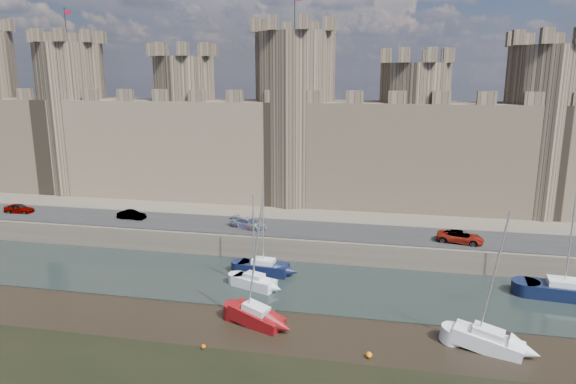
# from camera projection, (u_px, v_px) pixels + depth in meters

# --- Properties ---
(water_channel) EXTENTS (160.00, 12.00, 0.08)m
(water_channel) POSITION_uv_depth(u_px,v_px,m) (230.00, 279.00, 51.58)
(water_channel) COLOR black
(water_channel) RESTS_ON ground
(quay) EXTENTS (160.00, 60.00, 2.50)m
(quay) POSITION_uv_depth(u_px,v_px,m) (296.00, 190.00, 85.67)
(quay) COLOR #4C443A
(quay) RESTS_ON ground
(road) EXTENTS (160.00, 7.00, 0.10)m
(road) POSITION_uv_depth(u_px,v_px,m) (255.00, 227.00, 60.56)
(road) COLOR black
(road) RESTS_ON quay
(castle) EXTENTS (108.50, 11.00, 29.00)m
(castle) POSITION_uv_depth(u_px,v_px,m) (276.00, 136.00, 71.99)
(castle) COLOR #42382B
(castle) RESTS_ON quay
(car_0) EXTENTS (3.79, 1.62, 1.28)m
(car_0) POSITION_uv_depth(u_px,v_px,m) (19.00, 208.00, 66.38)
(car_0) COLOR gray
(car_0) RESTS_ON quay
(car_1) EXTENTS (3.59, 1.46, 1.16)m
(car_1) POSITION_uv_depth(u_px,v_px,m) (132.00, 215.00, 63.56)
(car_1) COLOR gray
(car_1) RESTS_ON quay
(car_2) EXTENTS (4.75, 3.09, 1.28)m
(car_2) POSITION_uv_depth(u_px,v_px,m) (249.00, 223.00, 59.74)
(car_2) COLOR gray
(car_2) RESTS_ON quay
(car_3) EXTENTS (5.16, 3.08, 1.34)m
(car_3) POSITION_uv_depth(u_px,v_px,m) (460.00, 237.00, 54.65)
(car_3) COLOR gray
(car_3) RESTS_ON quay
(sailboat_1) EXTENTS (5.23, 2.39, 10.19)m
(sailboat_1) POSITION_uv_depth(u_px,v_px,m) (264.00, 267.00, 52.60)
(sailboat_1) COLOR black
(sailboat_1) RESTS_ON ground
(sailboat_2) EXTENTS (4.54, 3.01, 9.13)m
(sailboat_2) POSITION_uv_depth(u_px,v_px,m) (254.00, 281.00, 49.17)
(sailboat_2) COLOR silver
(sailboat_2) RESTS_ON ground
(sailboat_3) EXTENTS (6.71, 3.18, 11.37)m
(sailboat_3) POSITION_uv_depth(u_px,v_px,m) (564.00, 290.00, 46.92)
(sailboat_3) COLOR black
(sailboat_3) RESTS_ON ground
(sailboat_4) EXTENTS (5.02, 3.40, 10.94)m
(sailboat_4) POSITION_uv_depth(u_px,v_px,m) (256.00, 316.00, 42.03)
(sailboat_4) COLOR maroon
(sailboat_4) RESTS_ON ground
(sailboat_5) EXTENTS (5.37, 3.33, 10.83)m
(sailboat_5) POSITION_uv_depth(u_px,v_px,m) (488.00, 340.00, 38.25)
(sailboat_5) COLOR silver
(sailboat_5) RESTS_ON ground
(buoy_1) EXTENTS (0.38, 0.38, 0.38)m
(buoy_1) POSITION_uv_depth(u_px,v_px,m) (204.00, 347.00, 38.45)
(buoy_1) COLOR #BA4908
(buoy_1) RESTS_ON ground
(buoy_3) EXTENTS (0.47, 0.47, 0.47)m
(buoy_3) POSITION_uv_depth(u_px,v_px,m) (369.00, 355.00, 37.21)
(buoy_3) COLOR orange
(buoy_3) RESTS_ON ground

